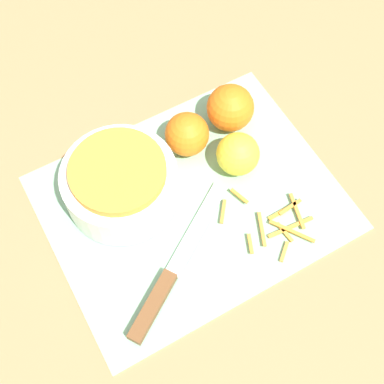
% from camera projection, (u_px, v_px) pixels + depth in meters
% --- Properties ---
extents(ground_plane, '(4.00, 4.00, 0.00)m').
position_uv_depth(ground_plane, '(192.00, 203.00, 0.81)').
color(ground_plane, '#9E754C').
extents(cutting_board, '(0.42, 0.34, 0.01)m').
position_uv_depth(cutting_board, '(192.00, 202.00, 0.80)').
color(cutting_board, '#84B793').
rests_on(cutting_board, ground_plane).
extents(bowl_speckled, '(0.17, 0.17, 0.08)m').
position_uv_depth(bowl_speckled, '(120.00, 182.00, 0.77)').
color(bowl_speckled, silver).
rests_on(bowl_speckled, cutting_board).
extents(knife, '(0.23, 0.16, 0.02)m').
position_uv_depth(knife, '(164.00, 286.00, 0.73)').
color(knife, brown).
rests_on(knife, cutting_board).
extents(orange_left, '(0.08, 0.08, 0.08)m').
position_uv_depth(orange_left, '(230.00, 108.00, 0.83)').
color(orange_left, orange).
rests_on(orange_left, cutting_board).
extents(orange_right, '(0.07, 0.07, 0.07)m').
position_uv_depth(orange_right, '(187.00, 134.00, 0.82)').
color(orange_right, orange).
rests_on(orange_right, cutting_board).
extents(lemon, '(0.07, 0.07, 0.07)m').
position_uv_depth(lemon, '(238.00, 154.00, 0.80)').
color(lemon, yellow).
rests_on(lemon, cutting_board).
extents(peel_pile, '(0.12, 0.13, 0.01)m').
position_uv_depth(peel_pile, '(276.00, 222.00, 0.78)').
color(peel_pile, orange).
rests_on(peel_pile, cutting_board).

